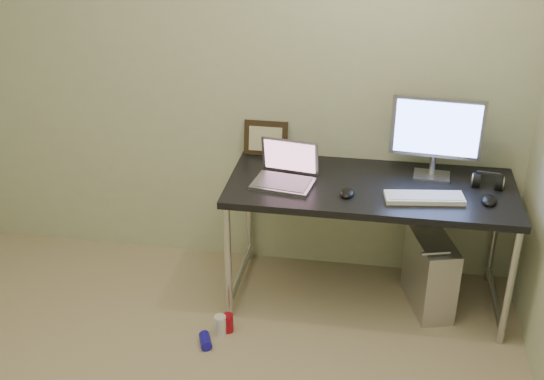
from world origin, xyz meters
The scene contains 16 objects.
wall_back centered at (0.00, 1.75, 1.25)m, with size 3.50×0.02×2.50m, color beige.
desk centered at (0.86, 1.40, 0.67)m, with size 1.59×0.70×0.75m.
tower_computer centered at (1.23, 1.38, 0.23)m, with size 0.30×0.47×0.48m.
cable_a centered at (1.18, 1.70, 0.40)m, with size 0.01×0.01×0.70m, color black.
cable_b centered at (1.27, 1.68, 0.38)m, with size 0.01×0.01×0.72m, color black.
can_red centered at (0.13, 0.94, 0.05)m, with size 0.06×0.06×0.11m, color #AB0D1E.
can_white centered at (0.10, 0.91, 0.06)m, with size 0.07×0.07×0.12m, color white.
can_blue centered at (0.04, 0.80, 0.03)m, with size 0.06×0.06×0.11m, color #1C15C0.
laptop centered at (0.39, 1.37, 0.80)m, with size 0.36×0.31×0.23m.
monitor centered at (1.20, 1.57, 1.02)m, with size 0.50×0.16×0.47m.
keyboard centered at (1.15, 1.27, 0.76)m, with size 0.41×0.14×0.03m, color white.
mouse_right centered at (1.48, 1.29, 0.77)m, with size 0.08×0.12×0.04m, color black.
mouse_left centered at (0.74, 1.26, 0.77)m, with size 0.08×0.12×0.04m, color black.
headphones centered at (1.49, 1.49, 0.78)m, with size 0.17×0.10×0.11m.
picture_frame centered at (0.21, 1.72, 0.86)m, with size 0.26×0.03×0.21m, color black.
webcam centered at (0.41, 1.65, 0.83)m, with size 0.04×0.03×0.11m.
Camera 1 is at (0.88, -2.02, 2.42)m, focal length 45.00 mm.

